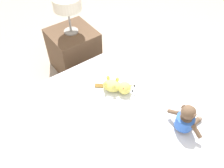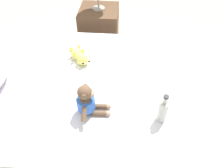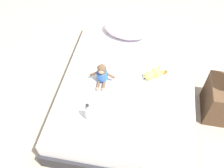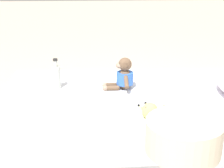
{
  "view_description": "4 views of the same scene",
  "coord_description": "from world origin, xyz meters",
  "px_view_note": "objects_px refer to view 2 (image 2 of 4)",
  "views": [
    {
      "loc": [
        -0.7,
        0.78,
        1.75
      ],
      "look_at": [
        0.3,
        0.04,
        0.44
      ],
      "focal_mm": 37.18,
      "sensor_mm": 36.0,
      "label": 1
    },
    {
      "loc": [
        -1.22,
        -0.38,
        1.57
      ],
      "look_at": [
        -0.09,
        -0.29,
        0.46
      ],
      "focal_mm": 35.38,
      "sensor_mm": 36.0,
      "label": 2
    },
    {
      "loc": [
        0.14,
        -1.82,
        2.42
      ],
      "look_at": [
        -0.16,
        -0.24,
        0.47
      ],
      "focal_mm": 39.09,
      "sensor_mm": 36.0,
      "label": 3
    },
    {
      "loc": [
        2.1,
        -0.33,
        1.32
      ],
      "look_at": [
        -0.08,
        -0.23,
        0.49
      ],
      "focal_mm": 56.07,
      "sensor_mm": 36.0,
      "label": 4
    }
  ],
  "objects_px": {
    "plush_monkey": "(87,102)",
    "plush_yellow_creature": "(80,56)",
    "nightstand": "(99,27)",
    "bed": "(79,98)",
    "glass_bottle": "(163,110)"
  },
  "relations": [
    {
      "from": "bed",
      "to": "glass_bottle",
      "type": "xyz_separation_m",
      "value": [
        -0.31,
        -0.63,
        0.28
      ]
    },
    {
      "from": "plush_monkey",
      "to": "glass_bottle",
      "type": "distance_m",
      "value": 0.49
    },
    {
      "from": "nightstand",
      "to": "plush_yellow_creature",
      "type": "bearing_deg",
      "value": 175.63
    },
    {
      "from": "bed",
      "to": "plush_monkey",
      "type": "height_order",
      "value": "plush_monkey"
    },
    {
      "from": "plush_yellow_creature",
      "to": "nightstand",
      "type": "height_order",
      "value": "plush_yellow_creature"
    },
    {
      "from": "bed",
      "to": "plush_yellow_creature",
      "type": "xyz_separation_m",
      "value": [
        0.26,
        0.02,
        0.24
      ]
    },
    {
      "from": "bed",
      "to": "glass_bottle",
      "type": "bearing_deg",
      "value": -116.33
    },
    {
      "from": "plush_monkey",
      "to": "plush_yellow_creature",
      "type": "xyz_separation_m",
      "value": [
        0.55,
        0.16,
        -0.05
      ]
    },
    {
      "from": "nightstand",
      "to": "bed",
      "type": "bearing_deg",
      "value": 177.47
    },
    {
      "from": "plush_yellow_creature",
      "to": "plush_monkey",
      "type": "bearing_deg",
      "value": -163.83
    },
    {
      "from": "bed",
      "to": "glass_bottle",
      "type": "distance_m",
      "value": 0.76
    },
    {
      "from": "plush_monkey",
      "to": "nightstand",
      "type": "relative_size",
      "value": 0.64
    },
    {
      "from": "plush_monkey",
      "to": "plush_yellow_creature",
      "type": "distance_m",
      "value": 0.57
    },
    {
      "from": "glass_bottle",
      "to": "plush_yellow_creature",
      "type": "bearing_deg",
      "value": 48.39
    },
    {
      "from": "bed",
      "to": "plush_monkey",
      "type": "distance_m",
      "value": 0.43
    }
  ]
}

